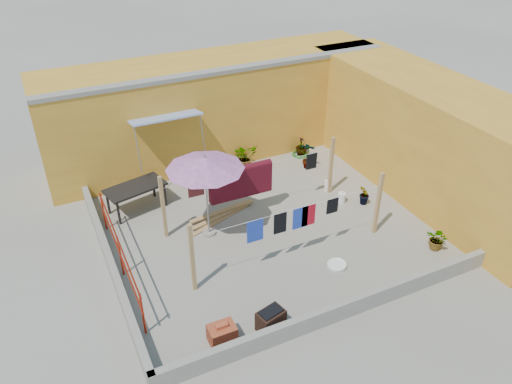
% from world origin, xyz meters
% --- Properties ---
extents(ground, '(80.00, 80.00, 0.00)m').
position_xyz_m(ground, '(0.00, 0.00, 0.00)').
color(ground, '#9E998E').
rests_on(ground, ground).
extents(wall_back, '(11.00, 3.27, 3.21)m').
position_xyz_m(wall_back, '(0.50, 4.69, 1.61)').
color(wall_back, gold).
rests_on(wall_back, ground).
extents(wall_right, '(2.40, 9.00, 3.20)m').
position_xyz_m(wall_right, '(5.20, 0.00, 1.60)').
color(wall_right, gold).
rests_on(wall_right, ground).
extents(parapet_front, '(8.30, 0.16, 0.44)m').
position_xyz_m(parapet_front, '(0.00, -3.58, 0.22)').
color(parapet_front, gray).
rests_on(parapet_front, ground).
extents(parapet_left, '(0.16, 7.30, 0.44)m').
position_xyz_m(parapet_left, '(-4.08, 0.00, 0.22)').
color(parapet_left, gray).
rests_on(parapet_left, ground).
extents(red_railing, '(0.05, 4.20, 1.10)m').
position_xyz_m(red_railing, '(-3.85, -0.20, 0.72)').
color(red_railing, '#A42310').
rests_on(red_railing, ground).
extents(clothesline_rig, '(5.09, 2.35, 1.80)m').
position_xyz_m(clothesline_rig, '(-0.28, 0.54, 1.06)').
color(clothesline_rig, tan).
rests_on(clothesline_rig, ground).
extents(patio_umbrella, '(2.06, 2.06, 2.34)m').
position_xyz_m(patio_umbrella, '(-1.46, 0.41, 2.10)').
color(patio_umbrella, gray).
rests_on(patio_umbrella, ground).
extents(outdoor_table, '(1.77, 1.18, 0.76)m').
position_xyz_m(outdoor_table, '(-2.86, 2.34, 0.69)').
color(outdoor_table, black).
rests_on(outdoor_table, ground).
extents(brick_stack, '(0.55, 0.40, 0.48)m').
position_xyz_m(brick_stack, '(-2.51, -3.08, 0.21)').
color(brick_stack, '#9F3B24').
rests_on(brick_stack, ground).
extents(lumber_pile, '(2.09, 0.85, 0.13)m').
position_xyz_m(lumber_pile, '(-0.89, 0.97, 0.06)').
color(lumber_pile, tan).
rests_on(lumber_pile, ground).
extents(brazier, '(0.63, 0.50, 0.50)m').
position_xyz_m(brazier, '(-1.47, -3.20, 0.25)').
color(brazier, black).
rests_on(brazier, ground).
extents(white_basin, '(0.48, 0.48, 0.08)m').
position_xyz_m(white_basin, '(0.86, -2.14, 0.04)').
color(white_basin, white).
rests_on(white_basin, ground).
extents(water_jug_a, '(0.23, 0.23, 0.36)m').
position_xyz_m(water_jug_a, '(2.53, 0.89, 0.16)').
color(water_jug_a, white).
rests_on(water_jug_a, ground).
extents(water_jug_b, '(0.23, 0.23, 0.36)m').
position_xyz_m(water_jug_b, '(2.52, 0.17, 0.16)').
color(water_jug_b, white).
rests_on(water_jug_b, ground).
extents(green_hose, '(0.54, 0.54, 0.08)m').
position_xyz_m(green_hose, '(2.89, 3.20, 0.04)').
color(green_hose, '#20791A').
rests_on(green_hose, ground).
extents(plant_back_a, '(0.82, 0.73, 0.84)m').
position_xyz_m(plant_back_a, '(0.85, 3.20, 0.42)').
color(plant_back_a, '#24601B').
rests_on(plant_back_a, ground).
extents(plant_back_b, '(0.45, 0.45, 0.69)m').
position_xyz_m(plant_back_b, '(2.93, 3.20, 0.34)').
color(plant_back_b, '#24601B').
rests_on(plant_back_b, ground).
extents(plant_right_a, '(0.57, 0.58, 0.93)m').
position_xyz_m(plant_right_a, '(2.67, 2.35, 0.46)').
color(plant_right_a, '#24601B').
rests_on(plant_right_a, ground).
extents(plant_right_b, '(0.41, 0.44, 0.64)m').
position_xyz_m(plant_right_b, '(3.04, -0.19, 0.32)').
color(plant_right_b, '#24601B').
rests_on(plant_right_b, ground).
extents(plant_right_c, '(0.62, 0.67, 0.60)m').
position_xyz_m(plant_right_c, '(3.48, -2.66, 0.30)').
color(plant_right_c, '#24601B').
rests_on(plant_right_c, ground).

